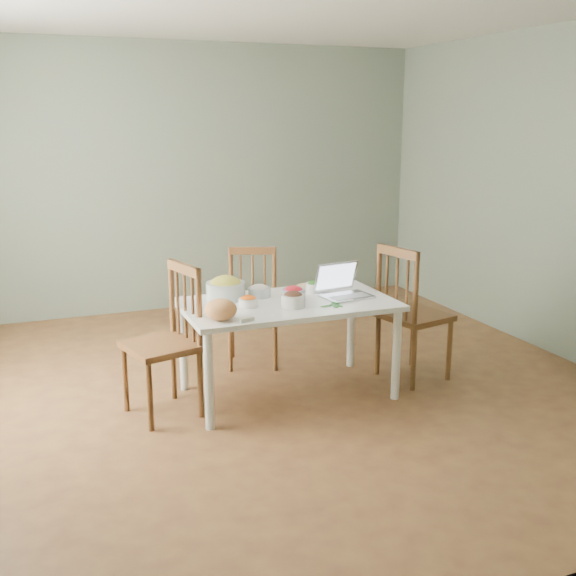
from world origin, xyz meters
name	(u,v)px	position (x,y,z in m)	size (l,w,h in m)	color
floor	(273,388)	(0.00, 0.00, 0.00)	(5.00, 5.00, 0.00)	#502E1D
ceiling	(271,1)	(0.00, 0.00, 2.70)	(5.00, 5.00, 0.00)	white
wall_back	(188,179)	(0.00, 2.50, 1.35)	(5.00, 0.00, 2.70)	#63705B
wall_front	(505,288)	(0.00, -2.50, 1.35)	(5.00, 0.00, 2.70)	#63705B
wall_right	(556,194)	(2.50, 0.00, 1.35)	(0.00, 5.00, 2.70)	#63705B
dining_table	(288,348)	(0.06, -0.14, 0.35)	(1.49, 0.84, 0.70)	white
chair_far	(253,309)	(0.03, 0.56, 0.47)	(0.41, 0.40, 0.94)	#472816
chair_left	(160,342)	(-0.85, -0.15, 0.51)	(0.45, 0.43, 1.02)	#472816
chair_right	(415,312)	(1.09, -0.17, 0.52)	(0.46, 0.44, 1.04)	#472816
bread_boule	(221,310)	(-0.50, -0.40, 0.77)	(0.21, 0.21, 0.14)	#A96937
butter_stick	(247,320)	(-0.36, -0.49, 0.71)	(0.10, 0.03, 0.03)	#EBE8CE
bowl_squash	(226,288)	(-0.32, 0.11, 0.78)	(0.28, 0.28, 0.16)	yellow
bowl_carrot	(248,301)	(-0.23, -0.15, 0.74)	(0.14, 0.14, 0.08)	orange
bowl_onion	(259,291)	(-0.08, 0.07, 0.74)	(0.16, 0.16, 0.09)	beige
bowl_mushroom	(293,299)	(0.05, -0.27, 0.75)	(0.16, 0.16, 0.11)	#372018
bowl_redpep	(294,293)	(0.12, -0.10, 0.75)	(0.17, 0.17, 0.10)	red
bowl_broccoli	(315,286)	(0.36, 0.06, 0.74)	(0.14, 0.14, 0.09)	black
flatbread	(310,287)	(0.37, 0.16, 0.71)	(0.22, 0.22, 0.02)	tan
basil_bunch	(331,305)	(0.30, -0.35, 0.71)	(0.18, 0.18, 0.02)	#245420
laptop	(347,282)	(0.51, -0.18, 0.81)	(0.35, 0.31, 0.23)	silver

